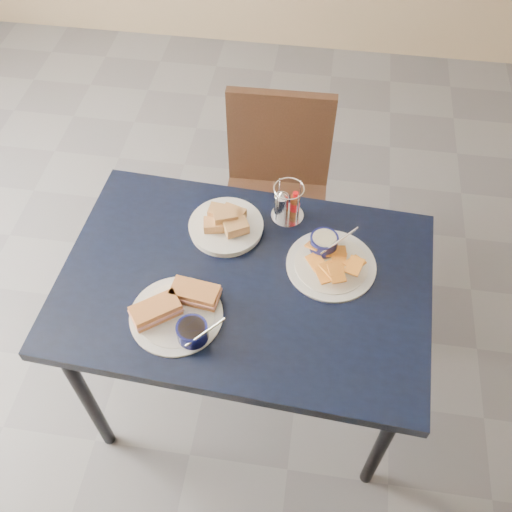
# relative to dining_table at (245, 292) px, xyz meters

# --- Properties ---
(ground) EXTENTS (6.00, 6.00, 0.00)m
(ground) POSITION_rel_dining_table_xyz_m (0.20, -0.01, -0.68)
(ground) COLOR #56555B
(ground) RESTS_ON ground
(dining_table) EXTENTS (1.18, 0.82, 0.75)m
(dining_table) POSITION_rel_dining_table_xyz_m (0.00, 0.00, 0.00)
(dining_table) COLOR black
(dining_table) RESTS_ON ground
(chair_far) EXTENTS (0.43, 0.41, 0.89)m
(chair_far) POSITION_rel_dining_table_xyz_m (0.02, 0.66, -0.17)
(chair_far) COLOR black
(chair_far) RESTS_ON ground
(sandwich_plate) EXTENTS (0.30, 0.27, 0.12)m
(sandwich_plate) POSITION_rel_dining_table_xyz_m (-0.17, -0.16, 0.10)
(sandwich_plate) COLOR white
(sandwich_plate) RESTS_ON dining_table
(plantain_plate) EXTENTS (0.28, 0.28, 0.12)m
(plantain_plate) POSITION_rel_dining_table_xyz_m (0.25, 0.11, 0.09)
(plantain_plate) COLOR white
(plantain_plate) RESTS_ON dining_table
(bread_basket) EXTENTS (0.24, 0.24, 0.08)m
(bread_basket) POSITION_rel_dining_table_xyz_m (-0.09, 0.19, 0.10)
(bread_basket) COLOR white
(bread_basket) RESTS_ON dining_table
(condiment_caddy) EXTENTS (0.11, 0.11, 0.14)m
(condiment_caddy) POSITION_rel_dining_table_xyz_m (0.10, 0.28, 0.13)
(condiment_caddy) COLOR silver
(condiment_caddy) RESTS_ON dining_table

